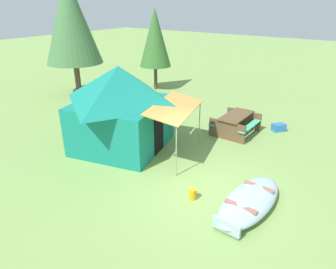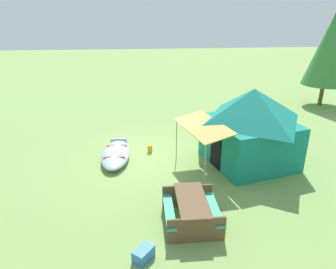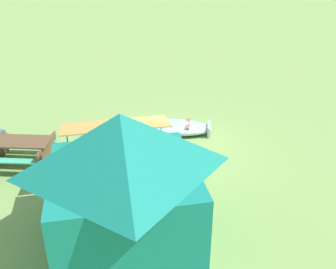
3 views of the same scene
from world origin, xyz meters
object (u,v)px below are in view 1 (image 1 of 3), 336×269
(canvas_cabin_tent, at_px, (121,107))
(cooler_box, at_px, (279,127))
(pine_tree_back_left, at_px, (155,38))
(beached_rowboat, at_px, (249,201))
(picnic_table, at_px, (236,122))
(fuel_can, at_px, (193,194))
(pine_tree_far_center, at_px, (70,20))

(canvas_cabin_tent, relative_size, cooler_box, 9.25)
(cooler_box, xyz_separation_m, pine_tree_back_left, (2.20, 8.14, 2.84))
(beached_rowboat, height_order, picnic_table, picnic_table)
(beached_rowboat, height_order, cooler_box, beached_rowboat)
(beached_rowboat, distance_m, canvas_cabin_tent, 5.44)
(beached_rowboat, bearing_deg, fuel_can, 110.25)
(canvas_cabin_tent, xyz_separation_m, cooler_box, (4.80, -4.26, -1.39))
(pine_tree_back_left, bearing_deg, canvas_cabin_tent, -150.94)
(beached_rowboat, distance_m, pine_tree_back_left, 12.30)
(pine_tree_back_left, bearing_deg, pine_tree_far_center, 138.55)
(beached_rowboat, bearing_deg, pine_tree_far_center, 70.04)
(fuel_can, bearing_deg, beached_rowboat, -69.75)
(picnic_table, distance_m, cooler_box, 1.90)
(picnic_table, xyz_separation_m, cooler_box, (1.26, -1.38, -0.34))
(picnic_table, relative_size, cooler_box, 3.47)
(beached_rowboat, bearing_deg, canvas_cabin_tent, 81.32)
(canvas_cabin_tent, relative_size, picnic_table, 2.67)
(canvas_cabin_tent, relative_size, pine_tree_far_center, 0.76)
(canvas_cabin_tent, bearing_deg, fuel_can, -108.97)
(pine_tree_back_left, bearing_deg, beached_rowboat, -130.57)
(picnic_table, bearing_deg, pine_tree_far_center, 89.64)
(pine_tree_back_left, height_order, pine_tree_far_center, pine_tree_far_center)
(picnic_table, height_order, pine_tree_far_center, pine_tree_far_center)
(canvas_cabin_tent, distance_m, pine_tree_back_left, 8.14)
(pine_tree_far_center, bearing_deg, beached_rowboat, -109.96)
(canvas_cabin_tent, distance_m, fuel_can, 4.27)
(cooler_box, bearing_deg, fuel_can, 175.91)
(beached_rowboat, bearing_deg, pine_tree_back_left, 49.43)
(beached_rowboat, xyz_separation_m, canvas_cabin_tent, (0.80, 5.22, 1.33))
(canvas_cabin_tent, relative_size, pine_tree_back_left, 1.04)
(fuel_can, bearing_deg, picnic_table, 11.04)
(cooler_box, xyz_separation_m, pine_tree_far_center, (-1.20, 11.14, 3.86))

